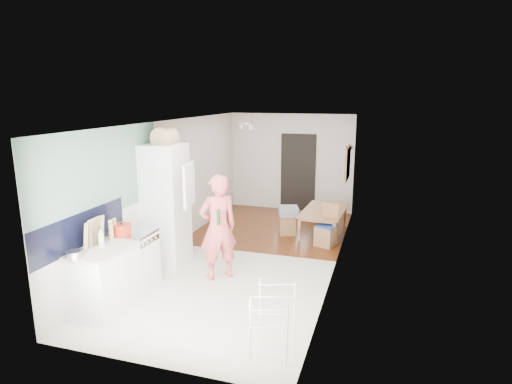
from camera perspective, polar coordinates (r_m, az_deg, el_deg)
The scene contains 32 objects.
room_shell at distance 7.76m, azimuth -0.96°, elevation 0.08°, with size 3.20×7.00×2.50m, color beige, non-canonical shape.
floor at distance 8.13m, azimuth -0.93°, elevation -8.54°, with size 3.20×7.00×0.01m, color beige.
wood_floor_overlay at distance 9.80m, azimuth 2.42°, elevation -4.72°, with size 3.20×3.30×0.01m, color #632712.
sage_wall_panel at distance 6.62m, azimuth -19.79°, elevation 2.37°, with size 0.02×3.00×1.30m, color slate.
tile_splashback at distance 6.35m, azimuth -22.22°, elevation -4.75°, with size 0.02×1.90×0.50m, color black.
doorway_recess at distance 11.07m, azimuth 5.62°, elevation 2.57°, with size 0.90×0.04×2.00m, color black.
base_cabinet at distance 6.43m, azimuth -19.66°, elevation -11.18°, with size 0.60×0.90×0.86m, color white.
worktop at distance 6.26m, azimuth -19.98°, elevation -7.32°, with size 0.62×0.92×0.06m, color beige.
range_cooker at distance 6.99m, azimuth -15.99°, elevation -8.87°, with size 0.60×0.60×0.88m, color white.
cooker_top at distance 6.83m, azimuth -16.23°, elevation -5.28°, with size 0.60×0.60×0.04m, color #BABABD.
fridge_housing at distance 7.61m, azimuth -11.94°, elevation -1.83°, with size 0.66×0.66×2.15m, color white.
fridge_door at distance 6.96m, azimuth -8.91°, elevation 0.96°, with size 0.56×0.04×0.70m, color white.
fridge_interior at distance 7.36m, azimuth -10.00°, elevation 1.56°, with size 0.02×0.52×0.66m, color white.
pinboard at distance 9.24m, azimuth 12.14°, elevation 3.76°, with size 0.03×0.90×0.70m, color tan.
pinboard_frame at distance 9.24m, azimuth 12.04°, elevation 3.76°, with size 0.01×0.94×0.74m, color #9F6A45.
wall_sconce at distance 9.86m, azimuth 12.31°, elevation 5.48°, with size 0.18×0.18×0.16m, color maroon.
person at distance 6.92m, azimuth -5.09°, elevation -3.46°, with size 0.75×0.49×2.06m, color #E25958.
dining_table at distance 9.38m, azimuth 9.15°, elevation -4.26°, with size 1.32×0.73×0.46m, color #9F6A45.
dining_chair at distance 8.62m, azimuth 9.34°, elevation -4.45°, with size 0.36×0.36×0.85m, color #9F6A45, non-canonical shape.
stool at distance 9.28m, azimuth 4.17°, elevation -4.39°, with size 0.33×0.33×0.44m, color #9F6A45, non-canonical shape.
grey_drape at distance 9.19m, azimuth 4.35°, elevation -2.55°, with size 0.41×0.41×0.18m, color gray.
drying_rack at distance 5.07m, azimuth 2.28°, elevation -17.19°, with size 0.44×0.40×0.86m, color white, non-canonical shape.
bread_bin at distance 7.48m, azimuth -12.06°, elevation 7.10°, with size 0.39×0.37×0.20m, color tan, non-canonical shape.
red_casserole at distance 6.69m, azimuth -17.49°, elevation -4.81°, with size 0.29×0.29×0.17m, color red.
steel_pan at distance 5.99m, azimuth -23.12°, elevation -7.70°, with size 0.20×0.20×0.10m, color #BABABD.
held_bottle at distance 6.77m, azimuth -5.03°, elevation -3.36°, with size 0.05×0.05×0.25m, color #1A411C.
bottle_a at distance 6.47m, azimuth -19.86°, elevation -5.06°, with size 0.07×0.07×0.28m, color #1A411C.
bottle_b at distance 6.50m, azimuth -19.77°, elevation -5.13°, with size 0.06×0.06×0.25m, color #1A411C.
bottle_c at distance 6.29m, azimuth -19.94°, elevation -6.01°, with size 0.08×0.08×0.20m, color silver.
pepper_mill_front at distance 6.52m, azimuth -18.75°, elevation -5.06°, with size 0.06×0.06×0.24m, color tan.
pepper_mill_back at distance 6.70m, azimuth -18.31°, elevation -4.65°, with size 0.06×0.06×0.21m, color tan.
chopping_boards at distance 6.24m, azimuth -20.81°, elevation -5.12°, with size 0.04×0.31×0.42m, color tan, non-canonical shape.
Camera 1 is at (2.35, -7.20, 2.97)m, focal length 30.00 mm.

